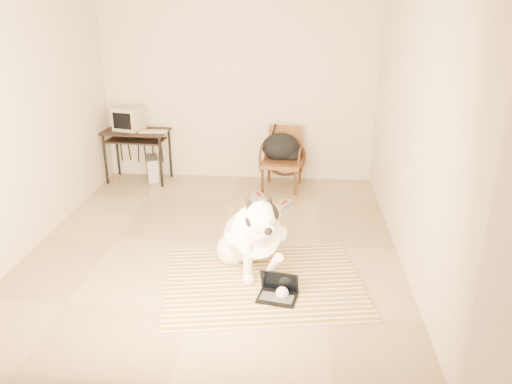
# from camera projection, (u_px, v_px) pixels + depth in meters

# --- Properties ---
(floor) EXTENTS (4.50, 4.50, 0.00)m
(floor) POSITION_uv_depth(u_px,v_px,m) (217.00, 242.00, 5.67)
(floor) COLOR tan
(floor) RESTS_ON ground
(wall_back) EXTENTS (4.50, 0.00, 4.50)m
(wall_back) POSITION_uv_depth(u_px,v_px,m) (238.00, 89.00, 7.26)
(wall_back) COLOR beige
(wall_back) RESTS_ON floor
(wall_front) EXTENTS (4.50, 0.00, 4.50)m
(wall_front) POSITION_uv_depth(u_px,v_px,m) (155.00, 213.00, 3.09)
(wall_front) COLOR beige
(wall_front) RESTS_ON floor
(wall_left) EXTENTS (0.00, 4.50, 4.50)m
(wall_left) POSITION_uv_depth(u_px,v_px,m) (28.00, 122.00, 5.33)
(wall_left) COLOR beige
(wall_left) RESTS_ON floor
(wall_right) EXTENTS (0.00, 4.50, 4.50)m
(wall_right) POSITION_uv_depth(u_px,v_px,m) (409.00, 130.00, 5.02)
(wall_right) COLOR beige
(wall_right) RESTS_ON floor
(rug) EXTENTS (2.09, 1.73, 0.02)m
(rug) POSITION_uv_depth(u_px,v_px,m) (264.00, 282.00, 4.85)
(rug) COLOR #B17123
(rug) RESTS_ON floor
(dog) EXTENTS (0.76, 1.18, 0.96)m
(dog) POSITION_uv_depth(u_px,v_px,m) (252.00, 237.00, 4.94)
(dog) COLOR white
(dog) RESTS_ON rug
(laptop) EXTENTS (0.39, 0.32, 0.25)m
(laptop) POSITION_uv_depth(u_px,v_px,m) (278.00, 291.00, 4.57)
(laptop) COLOR black
(laptop) RESTS_ON rug
(computer_desk) EXTENTS (0.97, 0.58, 0.78)m
(computer_desk) POSITION_uv_depth(u_px,v_px,m) (136.00, 138.00, 7.35)
(computer_desk) COLOR black
(computer_desk) RESTS_ON floor
(crt_monitor) EXTENTS (0.45, 0.43, 0.33)m
(crt_monitor) POSITION_uv_depth(u_px,v_px,m) (129.00, 118.00, 7.31)
(crt_monitor) COLOR #B6A98E
(crt_monitor) RESTS_ON computer_desk
(desk_keyboard) EXTENTS (0.40, 0.16, 0.03)m
(desk_keyboard) POSITION_uv_depth(u_px,v_px,m) (153.00, 131.00, 7.21)
(desk_keyboard) COLOR #B6A98E
(desk_keyboard) RESTS_ON computer_desk
(pc_tower) EXTENTS (0.28, 0.42, 0.36)m
(pc_tower) POSITION_uv_depth(u_px,v_px,m) (153.00, 169.00, 7.55)
(pc_tower) COLOR #474749
(pc_tower) RESTS_ON floor
(rattan_chair) EXTENTS (0.64, 0.62, 0.86)m
(rattan_chair) POSITION_uv_depth(u_px,v_px,m) (283.00, 158.00, 7.18)
(rattan_chair) COLOR brown
(rattan_chair) RESTS_ON floor
(backpack) EXTENTS (0.58, 0.45, 0.40)m
(backpack) POSITION_uv_depth(u_px,v_px,m) (282.00, 148.00, 7.15)
(backpack) COLOR black
(backpack) RESTS_ON rattan_chair
(sneaker_left) EXTENTS (0.23, 0.33, 0.11)m
(sneaker_left) POSITION_uv_depth(u_px,v_px,m) (259.00, 198.00, 6.77)
(sneaker_left) COLOR silver
(sneaker_left) RESTS_ON floor
(sneaker_right) EXTENTS (0.25, 0.33, 0.11)m
(sneaker_right) POSITION_uv_depth(u_px,v_px,m) (283.00, 207.00, 6.50)
(sneaker_right) COLOR silver
(sneaker_right) RESTS_ON floor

